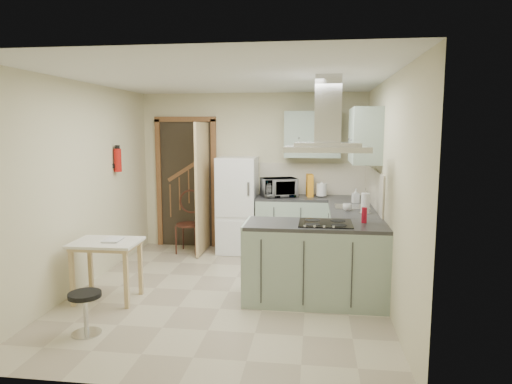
# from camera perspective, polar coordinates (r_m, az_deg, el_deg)

# --- Properties ---
(floor) EXTENTS (4.20, 4.20, 0.00)m
(floor) POSITION_cam_1_polar(r_m,az_deg,el_deg) (5.61, -3.42, -12.32)
(floor) COLOR #B8AC8F
(floor) RESTS_ON ground
(ceiling) EXTENTS (4.20, 4.20, 0.00)m
(ceiling) POSITION_cam_1_polar(r_m,az_deg,el_deg) (5.29, -3.65, 14.01)
(ceiling) COLOR silver
(ceiling) RESTS_ON back_wall
(back_wall) EXTENTS (3.60, 0.00, 3.60)m
(back_wall) POSITION_cam_1_polar(r_m,az_deg,el_deg) (7.36, -0.41, 2.56)
(back_wall) COLOR beige
(back_wall) RESTS_ON floor
(left_wall) EXTENTS (0.00, 4.20, 4.20)m
(left_wall) POSITION_cam_1_polar(r_m,az_deg,el_deg) (5.92, -20.90, 0.72)
(left_wall) COLOR beige
(left_wall) RESTS_ON floor
(right_wall) EXTENTS (0.00, 4.20, 4.20)m
(right_wall) POSITION_cam_1_polar(r_m,az_deg,el_deg) (5.27, 16.07, 0.11)
(right_wall) COLOR beige
(right_wall) RESTS_ON floor
(doorway) EXTENTS (1.10, 0.12, 2.10)m
(doorway) POSITION_cam_1_polar(r_m,az_deg,el_deg) (7.59, -8.70, 1.10)
(doorway) COLOR brown
(doorway) RESTS_ON floor
(fridge) EXTENTS (0.60, 0.60, 1.50)m
(fridge) POSITION_cam_1_polar(r_m,az_deg,el_deg) (7.17, -2.32, -1.63)
(fridge) COLOR white
(fridge) RESTS_ON floor
(counter_back) EXTENTS (1.08, 0.60, 0.90)m
(counter_back) POSITION_cam_1_polar(r_m,az_deg,el_deg) (7.13, 4.54, -4.15)
(counter_back) COLOR #9EB2A0
(counter_back) RESTS_ON floor
(counter_right) EXTENTS (0.60, 1.95, 0.90)m
(counter_right) POSITION_cam_1_polar(r_m,az_deg,el_deg) (6.48, 11.70, -5.52)
(counter_right) COLOR #9EB2A0
(counter_right) RESTS_ON floor
(splashback) EXTENTS (1.68, 0.02, 0.50)m
(splashback) POSITION_cam_1_polar(r_m,az_deg,el_deg) (7.29, 7.07, 1.66)
(splashback) COLOR beige
(splashback) RESTS_ON counter_back
(wall_cabinet_back) EXTENTS (0.85, 0.35, 0.70)m
(wall_cabinet_back) POSITION_cam_1_polar(r_m,az_deg,el_deg) (7.09, 7.08, 7.15)
(wall_cabinet_back) COLOR #9EB2A0
(wall_cabinet_back) RESTS_ON back_wall
(wall_cabinet_right) EXTENTS (0.35, 0.90, 0.70)m
(wall_cabinet_right) POSITION_cam_1_polar(r_m,az_deg,el_deg) (6.04, 13.45, 6.87)
(wall_cabinet_right) COLOR #9EB2A0
(wall_cabinet_right) RESTS_ON right_wall
(peninsula) EXTENTS (1.55, 0.65, 0.90)m
(peninsula) POSITION_cam_1_polar(r_m,az_deg,el_deg) (5.20, 7.45, -8.77)
(peninsula) COLOR #9EB2A0
(peninsula) RESTS_ON floor
(hob) EXTENTS (0.58, 0.50, 0.01)m
(hob) POSITION_cam_1_polar(r_m,az_deg,el_deg) (5.09, 8.67, -3.86)
(hob) COLOR black
(hob) RESTS_ON peninsula
(extractor_hood) EXTENTS (0.90, 0.55, 0.10)m
(extractor_hood) POSITION_cam_1_polar(r_m,az_deg,el_deg) (4.99, 8.87, 5.33)
(extractor_hood) COLOR silver
(extractor_hood) RESTS_ON ceiling
(sink) EXTENTS (0.45, 0.40, 0.01)m
(sink) POSITION_cam_1_polar(r_m,az_deg,el_deg) (6.22, 11.93, -1.81)
(sink) COLOR silver
(sink) RESTS_ON counter_right
(fire_extinguisher) EXTENTS (0.10, 0.10, 0.32)m
(fire_extinguisher) POSITION_cam_1_polar(r_m,az_deg,el_deg) (6.67, -16.89, 3.82)
(fire_extinguisher) COLOR #B2140F
(fire_extinguisher) RESTS_ON left_wall
(drop_leaf_table) EXTENTS (0.75, 0.57, 0.69)m
(drop_leaf_table) POSITION_cam_1_polar(r_m,az_deg,el_deg) (5.50, -18.08, -9.34)
(drop_leaf_table) COLOR #D8A384
(drop_leaf_table) RESTS_ON floor
(bentwood_chair) EXTENTS (0.42, 0.42, 0.89)m
(bentwood_chair) POSITION_cam_1_polar(r_m,az_deg,el_deg) (7.26, -8.40, -4.05)
(bentwood_chair) COLOR #51221B
(bentwood_chair) RESTS_ON floor
(stool) EXTENTS (0.40, 0.40, 0.41)m
(stool) POSITION_cam_1_polar(r_m,az_deg,el_deg) (4.75, -20.52, -13.99)
(stool) COLOR black
(stool) RESTS_ON floor
(microwave) EXTENTS (0.61, 0.52, 0.29)m
(microwave) POSITION_cam_1_polar(r_m,az_deg,el_deg) (7.01, 2.87, 0.58)
(microwave) COLOR black
(microwave) RESTS_ON counter_back
(kettle) EXTENTS (0.18, 0.18, 0.23)m
(kettle) POSITION_cam_1_polar(r_m,az_deg,el_deg) (7.04, 8.19, 0.30)
(kettle) COLOR white
(kettle) RESTS_ON counter_back
(cereal_box) EXTENTS (0.12, 0.24, 0.34)m
(cereal_box) POSITION_cam_1_polar(r_m,az_deg,el_deg) (7.08, 6.72, 0.84)
(cereal_box) COLOR orange
(cereal_box) RESTS_ON counter_back
(soap_bottle) EXTENTS (0.11, 0.11, 0.20)m
(soap_bottle) POSITION_cam_1_polar(r_m,az_deg,el_deg) (6.58, 12.35, -0.47)
(soap_bottle) COLOR #B1B1BD
(soap_bottle) RESTS_ON counter_right
(paper_towel) EXTENTS (0.13, 0.13, 0.26)m
(paper_towel) POSITION_cam_1_polar(r_m,az_deg,el_deg) (5.77, 13.50, -1.34)
(paper_towel) COLOR silver
(paper_towel) RESTS_ON counter_right
(cup) EXTENTS (0.13, 0.13, 0.09)m
(cup) POSITION_cam_1_polar(r_m,az_deg,el_deg) (5.92, 11.34, -1.89)
(cup) COLOR white
(cup) RESTS_ON counter_right
(red_bottle) EXTENTS (0.08, 0.08, 0.17)m
(red_bottle) POSITION_cam_1_polar(r_m,az_deg,el_deg) (5.20, 13.38, -2.84)
(red_bottle) COLOR maroon
(red_bottle) RESTS_ON peninsula
(book) EXTENTS (0.20, 0.26, 0.11)m
(book) POSITION_cam_1_polar(r_m,az_deg,el_deg) (5.43, -18.39, -5.20)
(book) COLOR #943137
(book) RESTS_ON drop_leaf_table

